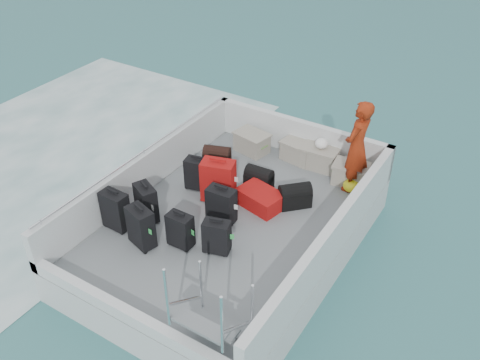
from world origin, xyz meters
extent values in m
plane|color=#16494F|center=(0.00, 0.00, 0.00)|extent=(160.00, 160.00, 0.00)
plane|color=white|center=(-4.80, 0.00, 0.00)|extent=(10.00, 10.00, 0.00)
cube|color=silver|center=(0.00, 0.00, 0.30)|extent=(3.60, 5.00, 0.60)
cube|color=gray|center=(0.00, 0.00, 0.61)|extent=(3.30, 4.70, 0.02)
cube|color=silver|center=(-1.73, 0.00, 0.97)|extent=(0.14, 5.00, 0.70)
cube|color=silver|center=(1.73, 0.00, 0.97)|extent=(0.14, 5.00, 0.70)
cube|color=silver|center=(0.00, 2.43, 0.97)|extent=(3.60, 0.14, 0.70)
cube|color=silver|center=(0.00, -2.43, 0.72)|extent=(3.60, 0.14, 0.20)
cylinder|color=silver|center=(-1.73, 0.00, 1.37)|extent=(0.04, 4.80, 0.04)
cube|color=black|center=(-1.42, -1.10, 0.95)|extent=(0.44, 0.25, 0.67)
cube|color=black|center=(-1.15, -0.69, 0.94)|extent=(0.49, 0.40, 0.63)
cube|color=black|center=(-0.96, 0.44, 0.92)|extent=(0.45, 0.32, 0.59)
cube|color=black|center=(-0.82, -1.20, 0.95)|extent=(0.49, 0.37, 0.66)
cube|color=black|center=(-0.31, -0.91, 0.91)|extent=(0.39, 0.23, 0.57)
cube|color=#AC120D|center=(-0.48, 0.36, 0.99)|extent=(0.62, 0.47, 0.75)
cube|color=black|center=(0.23, -0.73, 0.90)|extent=(0.45, 0.34, 0.55)
cube|color=black|center=(-0.11, -0.10, 0.93)|extent=(0.46, 0.28, 0.63)
cube|color=#AC120D|center=(0.21, 0.59, 0.77)|extent=(0.83, 0.64, 0.29)
cube|color=#9E9789|center=(-0.81, 2.00, 0.80)|extent=(0.67, 0.53, 0.37)
cube|color=#9E9789|center=(0.10, 2.20, 0.80)|extent=(0.64, 0.49, 0.36)
cube|color=#9E9789|center=(0.54, 2.20, 0.81)|extent=(0.66, 0.47, 0.38)
cube|color=#9E9789|center=(1.22, 2.01, 0.80)|extent=(0.64, 0.49, 0.35)
ellipsoid|color=yellow|center=(1.33, 1.78, 0.73)|extent=(0.28, 0.26, 0.22)
ellipsoid|color=white|center=(0.54, 2.20, 1.09)|extent=(0.24, 0.24, 0.18)
imported|color=red|center=(1.30, 1.89, 1.45)|extent=(0.47, 0.66, 1.67)
camera|label=1|loc=(3.70, -5.62, 6.09)|focal=40.00mm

